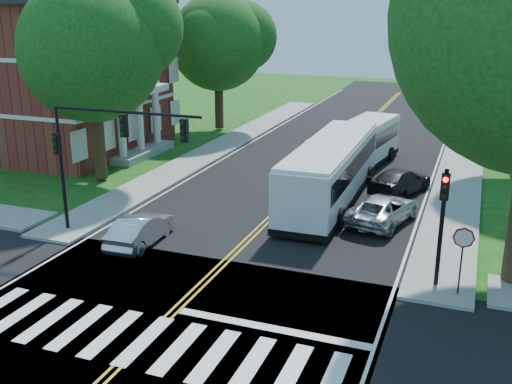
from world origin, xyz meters
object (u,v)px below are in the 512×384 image
at_px(signal_nw, 103,143).
at_px(hatchback, 141,230).
at_px(suv, 383,209).
at_px(bus_lead, 331,170).
at_px(bus_follow, 356,147).
at_px(signal_ne, 443,213).
at_px(dark_sedan, 400,181).

xyz_separation_m(signal_nw, hatchback, (1.68, -0.14, -3.70)).
bearing_deg(suv, bus_lead, -22.87).
height_order(bus_follow, suv, bus_follow).
bearing_deg(signal_ne, hatchback, -179.30).
distance_m(bus_lead, suv, 3.98).
height_order(bus_lead, suv, bus_lead).
distance_m(signal_nw, signal_ne, 14.13).
bearing_deg(bus_lead, hatchback, 53.36).
xyz_separation_m(signal_ne, bus_lead, (-6.10, 8.50, -1.26)).
bearing_deg(hatchback, bus_lead, -128.62).
relative_size(bus_lead, suv, 2.59).
distance_m(signal_nw, suv, 13.24).
height_order(signal_ne, dark_sedan, signal_ne).
xyz_separation_m(bus_follow, suv, (3.11, -8.78, -0.82)).
bearing_deg(bus_follow, signal_nw, 70.13).
bearing_deg(signal_nw, bus_lead, 46.92).
distance_m(bus_follow, dark_sedan, 5.04).
bearing_deg(dark_sedan, bus_follow, -30.19).
relative_size(signal_nw, bus_lead, 0.57).
xyz_separation_m(signal_nw, signal_ne, (14.06, 0.01, -1.41)).
bearing_deg(signal_nw, bus_follow, 62.10).
height_order(signal_ne, bus_follow, signal_ne).
distance_m(signal_nw, hatchback, 4.07).
height_order(hatchback, suv, suv).
xyz_separation_m(bus_follow, dark_sedan, (3.24, -3.78, -0.80)).
bearing_deg(signal_ne, dark_sedan, 104.26).
xyz_separation_m(bus_lead, hatchback, (-6.28, -8.65, -1.03)).
height_order(signal_nw, suv, signal_nw).
xyz_separation_m(bus_lead, suv, (3.12, -2.25, -1.03)).
distance_m(signal_nw, dark_sedan, 16.29).
bearing_deg(signal_ne, bus_lead, 125.68).
bearing_deg(bus_lead, signal_nw, 46.27).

